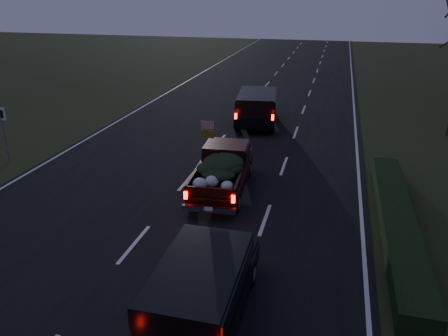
% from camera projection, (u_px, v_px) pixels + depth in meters
% --- Properties ---
extents(ground, '(120.00, 120.00, 0.00)m').
position_uv_depth(ground, '(134.00, 245.00, 13.26)').
color(ground, black).
rests_on(ground, ground).
extents(road_asphalt, '(14.00, 120.00, 0.02)m').
position_uv_depth(road_asphalt, '(134.00, 244.00, 13.26)').
color(road_asphalt, black).
rests_on(road_asphalt, ground).
extents(hedge_row, '(1.00, 10.00, 0.60)m').
position_uv_depth(hedge_row, '(397.00, 221.00, 14.03)').
color(hedge_row, black).
rests_on(hedge_row, ground).
extents(route_sign, '(0.55, 0.08, 2.50)m').
position_uv_depth(route_sign, '(2.00, 126.00, 19.08)').
color(route_sign, gray).
rests_on(route_sign, ground).
extents(pickup_truck, '(2.11, 4.75, 2.43)m').
position_uv_depth(pickup_truck, '(223.00, 168.00, 16.55)').
color(pickup_truck, black).
rests_on(pickup_truck, ground).
extents(lead_suv, '(2.76, 5.35, 1.47)m').
position_uv_depth(lead_suv, '(257.00, 105.00, 24.81)').
color(lead_suv, black).
rests_on(lead_suv, ground).
extents(rear_suv, '(2.13, 4.56, 1.31)m').
position_uv_depth(rear_suv, '(201.00, 286.00, 9.83)').
color(rear_suv, black).
rests_on(rear_suv, ground).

